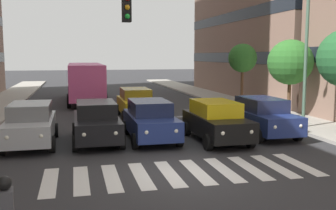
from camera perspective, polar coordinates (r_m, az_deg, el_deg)
ground_plane at (r=12.54m, az=2.25°, el=-9.76°), size 180.00×180.00×0.00m
crosswalk_markings at (r=12.54m, az=2.25°, el=-9.74°), size 8.55×2.80×0.01m
car_0 at (r=18.53m, az=13.55°, el=-1.60°), size 2.02×4.44×1.72m
car_1 at (r=16.91m, az=7.02°, el=-2.28°), size 2.02×4.44×1.72m
car_2 at (r=16.98m, az=-2.60°, el=-2.20°), size 2.02×4.44×1.72m
car_3 at (r=16.81m, az=-10.35°, el=-2.40°), size 2.02×4.44×1.72m
car_4 at (r=16.98m, az=-19.34°, el=-2.60°), size 2.02×4.44×1.72m
car_row2_0 at (r=23.26m, az=-4.69°, el=0.34°), size 2.02×4.44×1.72m
bus_behind_traffic at (r=31.68m, az=-11.92°, el=3.80°), size 2.78×10.50×3.00m
street_lamp_left at (r=20.01m, az=18.39°, el=9.18°), size 2.84×0.28×7.07m
street_tree_1 at (r=23.50m, az=17.35°, el=5.94°), size 2.57×2.57×4.42m
street_tree_2 at (r=28.64m, az=10.78°, el=6.67°), size 2.04×2.04×4.34m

